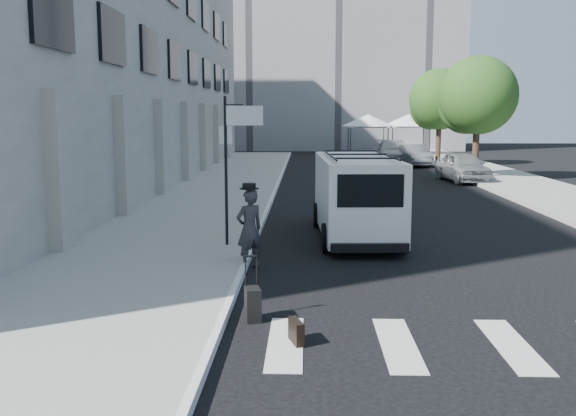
# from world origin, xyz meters

# --- Properties ---
(ground) EXTENTS (120.00, 120.00, 0.00)m
(ground) POSITION_xyz_m (0.00, 0.00, 0.00)
(ground) COLOR black
(ground) RESTS_ON ground
(sidewalk_left) EXTENTS (4.50, 48.00, 0.15)m
(sidewalk_left) POSITION_xyz_m (-4.25, 16.00, 0.07)
(sidewalk_left) COLOR gray
(sidewalk_left) RESTS_ON ground
(sidewalk_right) EXTENTS (4.00, 56.00, 0.15)m
(sidewalk_right) POSITION_xyz_m (9.00, 20.00, 0.07)
(sidewalk_right) COLOR gray
(sidewalk_right) RESTS_ON ground
(building_left) EXTENTS (10.00, 44.00, 12.00)m
(building_left) POSITION_xyz_m (-11.50, 18.00, 6.00)
(building_left) COLOR gray
(building_left) RESTS_ON ground
(building_far) EXTENTS (22.00, 12.00, 25.00)m
(building_far) POSITION_xyz_m (2.00, 50.00, 12.50)
(building_far) COLOR slate
(building_far) RESTS_ON ground
(sign_pole) EXTENTS (1.03, 0.07, 3.50)m
(sign_pole) POSITION_xyz_m (-2.36, 3.20, 2.65)
(sign_pole) COLOR black
(sign_pole) RESTS_ON sidewalk_left
(tree_near) EXTENTS (3.80, 3.83, 6.03)m
(tree_near) POSITION_xyz_m (7.50, 20.15, 3.97)
(tree_near) COLOR black
(tree_near) RESTS_ON ground
(tree_far) EXTENTS (3.80, 3.83, 6.03)m
(tree_far) POSITION_xyz_m (7.50, 29.15, 3.97)
(tree_far) COLOR black
(tree_far) RESTS_ON ground
(tent_left) EXTENTS (4.00, 4.00, 3.20)m
(tent_left) POSITION_xyz_m (4.00, 38.00, 2.71)
(tent_left) COLOR black
(tent_left) RESTS_ON ground
(tent_right) EXTENTS (4.00, 4.00, 3.20)m
(tent_right) POSITION_xyz_m (7.20, 38.50, 2.71)
(tent_right) COLOR black
(tent_right) RESTS_ON ground
(businessman) EXTENTS (0.74, 0.69, 1.70)m
(businessman) POSITION_xyz_m (-1.90, 1.42, 0.85)
(businessman) COLOR #2F2F31
(businessman) RESTS_ON ground
(briefcase) EXTENTS (0.25, 0.46, 0.34)m
(briefcase) POSITION_xyz_m (-0.85, -3.00, 0.17)
(briefcase) COLOR black
(briefcase) RESTS_ON ground
(suitcase) EXTENTS (0.30, 0.41, 1.02)m
(suitcase) POSITION_xyz_m (-1.55, -2.00, 0.27)
(suitcase) COLOR black
(suitcase) RESTS_ON ground
(cargo_van) EXTENTS (2.19, 5.69, 2.13)m
(cargo_van) POSITION_xyz_m (0.58, 4.96, 1.11)
(cargo_van) COLOR white
(cargo_van) RESTS_ON ground
(parked_car_a) EXTENTS (2.18, 4.40, 1.44)m
(parked_car_a) POSITION_xyz_m (6.80, 19.12, 0.72)
(parked_car_a) COLOR #919398
(parked_car_a) RESTS_ON ground
(parked_car_b) EXTENTS (1.79, 4.16, 1.33)m
(parked_car_b) POSITION_xyz_m (6.03, 28.48, 0.67)
(parked_car_b) COLOR #57585E
(parked_car_b) RESTS_ON ground
(parked_car_c) EXTENTS (2.20, 5.22, 1.51)m
(parked_car_c) POSITION_xyz_m (5.00, 30.77, 0.75)
(parked_car_c) COLOR #A5A8AD
(parked_car_c) RESTS_ON ground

